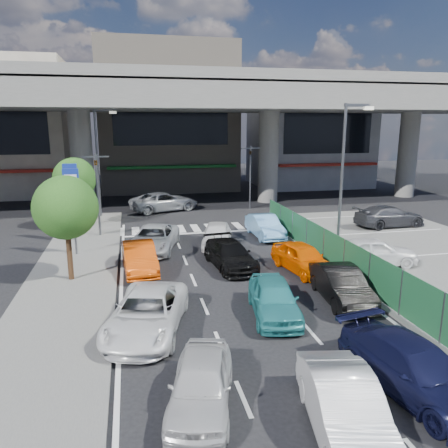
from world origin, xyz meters
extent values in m
plane|color=black|center=(0.00, 0.00, 0.00)|extent=(120.00, 120.00, 0.00)
cube|color=#585856|center=(-7.00, 4.00, 0.06)|extent=(4.00, 30.00, 0.12)
cylinder|color=#62625E|center=(-8.00, 22.00, 4.00)|extent=(1.80, 1.80, 8.00)
cylinder|color=#62625E|center=(8.00, 22.00, 4.00)|extent=(1.80, 1.80, 8.00)
cylinder|color=#62625E|center=(22.00, 22.00, 4.00)|extent=(1.80, 1.80, 8.00)
cube|color=#62625E|center=(0.00, 22.00, 9.00)|extent=(64.00, 14.00, 2.00)
cube|color=#62625E|center=(0.00, 15.20, 10.30)|extent=(64.00, 0.40, 0.90)
cube|color=#62625E|center=(0.00, 28.80, 10.30)|extent=(64.00, 0.40, 0.90)
cube|color=gray|center=(-16.00, 32.00, 6.50)|extent=(12.00, 10.00, 13.00)
cube|color=gray|center=(0.00, 33.00, 7.50)|extent=(14.00, 10.00, 15.00)
cube|color=#146522|center=(0.00, 27.90, 2.80)|extent=(12.60, 1.60, 0.25)
cube|color=black|center=(0.00, 27.98, 8.25)|extent=(11.20, 0.10, 6.75)
cube|color=gray|center=(16.00, 32.00, 6.00)|extent=(12.00, 10.00, 12.00)
cube|color=#A31E14|center=(16.00, 26.90, 2.80)|extent=(10.80, 1.60, 0.25)
cube|color=black|center=(16.00, 26.98, 6.60)|extent=(9.60, 0.10, 5.40)
cylinder|color=#595B60|center=(-6.20, 12.00, 2.60)|extent=(0.14, 0.14, 5.20)
cube|color=#595B60|center=(-6.20, 12.00, 5.00)|extent=(1.60, 0.08, 0.08)
imported|color=black|center=(-6.20, 12.00, 4.70)|extent=(0.26, 1.24, 0.50)
cylinder|color=#595B60|center=(5.50, 19.00, 2.60)|extent=(0.14, 0.14, 5.20)
cube|color=#595B60|center=(5.50, 19.00, 5.00)|extent=(1.60, 0.08, 0.08)
imported|color=black|center=(5.50, 19.00, 4.70)|extent=(0.26, 1.24, 0.50)
cylinder|color=#595B60|center=(7.00, 6.00, 4.00)|extent=(0.16, 0.16, 8.00)
cube|color=#595B60|center=(7.60, 6.00, 7.90)|extent=(1.40, 0.15, 0.15)
cube|color=silver|center=(8.30, 6.00, 7.75)|extent=(0.50, 0.22, 0.18)
cylinder|color=#595B60|center=(-6.50, 18.00, 4.00)|extent=(0.16, 0.16, 8.00)
cube|color=#595B60|center=(-5.90, 18.00, 7.90)|extent=(1.40, 0.15, 0.15)
cube|color=silver|center=(-5.20, 18.00, 7.75)|extent=(0.50, 0.22, 0.18)
cylinder|color=#595B60|center=(-7.20, 8.00, 1.10)|extent=(0.10, 0.10, 2.20)
cube|color=navy|center=(-7.20, 8.00, 3.20)|extent=(0.80, 0.12, 3.00)
cube|color=white|center=(-7.20, 7.93, 3.20)|extent=(0.60, 0.02, 2.40)
cylinder|color=#595B60|center=(-7.60, 11.00, 1.10)|extent=(0.10, 0.10, 2.20)
cube|color=navy|center=(-7.60, 11.00, 3.20)|extent=(0.80, 0.12, 3.00)
cube|color=white|center=(-7.60, 10.93, 3.20)|extent=(0.60, 0.02, 2.40)
cylinder|color=#382314|center=(-7.00, 4.00, 1.20)|extent=(0.24, 0.24, 2.40)
sphere|color=#1A4B15|center=(-7.00, 4.00, 3.40)|extent=(2.80, 2.80, 2.80)
cylinder|color=#382314|center=(-7.80, 14.50, 1.20)|extent=(0.24, 0.24, 2.40)
sphere|color=#1A4B15|center=(-7.80, 14.50, 3.40)|extent=(2.80, 2.80, 2.80)
imported|color=silver|center=(-2.71, -6.06, 0.64)|extent=(2.43, 4.03, 1.29)
imported|color=white|center=(0.31, -7.78, 0.69)|extent=(2.19, 4.38, 1.38)
imported|color=black|center=(2.86, -6.67, 0.69)|extent=(2.74, 5.02, 1.38)
imported|color=white|center=(-3.86, -1.68, 0.69)|extent=(3.49, 5.39, 1.38)
imported|color=teal|center=(0.77, -1.37, 0.69)|extent=(2.23, 4.25, 1.38)
imported|color=black|center=(3.83, -0.64, 0.69)|extent=(1.86, 4.31, 1.38)
imported|color=#CA4208|center=(-3.95, 4.79, 0.69)|extent=(1.74, 4.28, 1.38)
imported|color=black|center=(0.46, 4.46, 0.64)|extent=(2.28, 4.58, 1.28)
imported|color=#F76100|center=(3.70, 3.05, 0.69)|extent=(2.29, 4.27, 1.38)
imported|color=#B7BBBF|center=(-3.07, 8.16, 0.69)|extent=(3.49, 5.39, 1.38)
imported|color=white|center=(0.56, 8.30, 0.69)|extent=(2.54, 4.32, 1.38)
imported|color=#68A8E1|center=(3.92, 9.77, 0.69)|extent=(1.56, 4.22, 1.38)
imported|color=#A0A3A8|center=(-1.56, 19.55, 0.77)|extent=(6.05, 4.24, 1.53)
imported|color=white|center=(7.55, 3.14, 0.76)|extent=(4.34, 2.41, 1.40)
imported|color=#323338|center=(13.04, 10.48, 0.77)|extent=(5.05, 2.34, 1.43)
cone|color=#FE4B0E|center=(7.41, 3.95, 0.39)|extent=(0.41, 0.41, 0.67)
camera|label=1|loc=(-4.20, -15.67, 6.97)|focal=35.00mm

